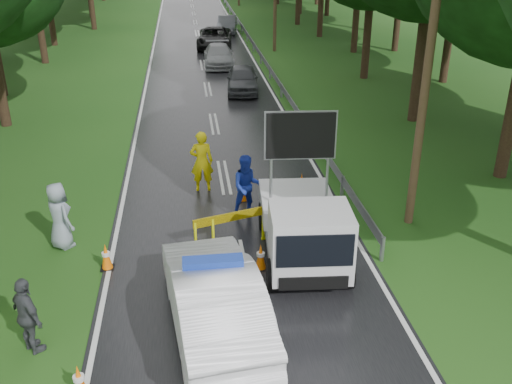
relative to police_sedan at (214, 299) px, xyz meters
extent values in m
plane|color=#194513|center=(0.80, 2.33, -0.83)|extent=(160.00, 160.00, 0.00)
cube|color=black|center=(0.80, 32.33, -0.82)|extent=(7.00, 140.00, 0.02)
cylinder|color=gray|center=(4.50, 2.33, -0.48)|extent=(0.12, 0.12, 0.70)
cube|color=gray|center=(4.50, 32.33, -0.28)|extent=(0.05, 60.00, 0.30)
cylinder|color=#473821|center=(6.00, 4.33, 4.17)|extent=(0.24, 0.24, 10.00)
imported|color=white|center=(0.00, 0.00, 0.00)|extent=(2.35, 5.21, 1.66)
cube|color=#1938A5|center=(0.00, 0.00, 0.91)|extent=(1.28, 0.49, 0.17)
cube|color=gray|center=(2.50, 3.24, -0.31)|extent=(2.17, 4.11, 0.24)
cube|color=silver|center=(2.56, 4.19, 0.07)|extent=(2.15, 2.41, 0.52)
cube|color=silver|center=(2.38, 1.53, 0.35)|extent=(2.00, 1.65, 1.61)
cube|color=black|center=(2.32, 0.76, 0.54)|extent=(1.76, 0.16, 0.81)
cube|color=black|center=(2.54, 3.81, 2.21)|extent=(1.81, 0.24, 1.23)
cylinder|color=black|center=(1.46, 1.41, -0.44)|extent=(0.32, 0.81, 0.80)
cylinder|color=black|center=(3.26, 1.28, -0.44)|extent=(0.32, 0.81, 0.80)
cylinder|color=black|center=(1.67, 4.44, -0.44)|extent=(0.32, 0.81, 0.80)
cylinder|color=black|center=(3.48, 4.31, -0.44)|extent=(0.32, 0.81, 0.80)
cube|color=#D4E00C|center=(-0.32, 3.20, -0.34)|extent=(0.07, 0.07, 0.98)
cube|color=#D4E00C|center=(0.15, 3.35, -0.34)|extent=(0.07, 0.07, 0.98)
cube|color=#D4E00C|center=(1.56, 3.78, -0.34)|extent=(0.07, 0.07, 0.98)
cube|color=#D4E00C|center=(2.03, 3.93, -0.34)|extent=(0.07, 0.07, 0.98)
cube|color=#F2CC00|center=(0.86, 3.56, 0.10)|extent=(2.46, 0.80, 0.25)
imported|color=yellow|center=(0.02, 7.33, 0.20)|extent=(0.75, 0.50, 2.06)
imported|color=#1A32AD|center=(1.30, 5.33, 0.13)|extent=(0.98, 0.78, 1.94)
imported|color=#3B3E42|center=(-3.76, -0.17, 0.03)|extent=(0.99, 1.04, 1.73)
imported|color=gray|center=(-3.91, 4.13, 0.10)|extent=(1.05, 1.08, 1.88)
imported|color=#393B40|center=(2.63, 19.68, -0.16)|extent=(1.96, 4.10, 1.35)
imported|color=gray|center=(1.79, 26.09, -0.19)|extent=(1.91, 4.47, 1.28)
imported|color=black|center=(1.88, 32.09, -0.12)|extent=(2.87, 5.33, 1.42)
imported|color=#3F4247|center=(3.27, 38.26, -0.15)|extent=(1.98, 4.31, 1.37)
cone|color=orange|center=(-2.60, -1.60, -0.46)|extent=(0.28, 0.28, 0.71)
cube|color=black|center=(1.30, 2.33, -0.82)|extent=(0.34, 0.34, 0.03)
cone|color=orange|center=(1.30, 2.33, -0.46)|extent=(0.28, 0.28, 0.70)
cube|color=black|center=(1.28, 6.35, -0.82)|extent=(0.30, 0.30, 0.03)
cone|color=orange|center=(1.28, 6.35, -0.51)|extent=(0.25, 0.25, 0.62)
cube|color=black|center=(-2.60, 2.83, -0.82)|extent=(0.34, 0.34, 0.03)
cone|color=orange|center=(-2.60, 2.83, -0.46)|extent=(0.28, 0.28, 0.70)
cube|color=black|center=(3.26, 6.83, -0.82)|extent=(0.31, 0.31, 0.03)
cone|color=orange|center=(3.26, 6.83, -0.50)|extent=(0.25, 0.25, 0.64)
camera|label=1|loc=(-0.36, -9.99, 7.12)|focal=40.00mm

